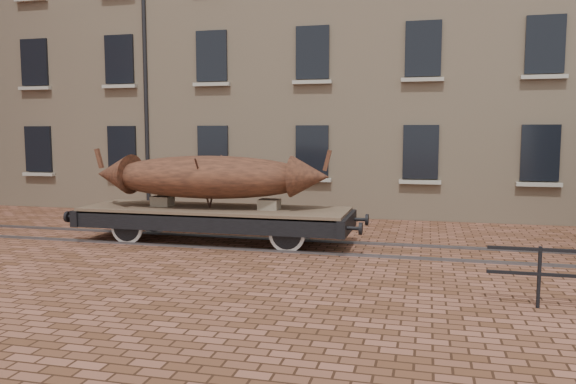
# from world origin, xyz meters

# --- Properties ---
(ground) EXTENTS (90.00, 90.00, 0.00)m
(ground) POSITION_xyz_m (0.00, 0.00, 0.00)
(ground) COLOR #52301D
(warehouse_cream) EXTENTS (40.00, 10.19, 14.00)m
(warehouse_cream) POSITION_xyz_m (3.00, 9.99, 7.00)
(warehouse_cream) COLOR tan
(warehouse_cream) RESTS_ON ground
(rail_track) EXTENTS (30.00, 1.52, 0.06)m
(rail_track) POSITION_xyz_m (0.00, 0.00, 0.03)
(rail_track) COLOR #59595E
(rail_track) RESTS_ON ground
(flatcar_wagon) EXTENTS (7.67, 2.08, 1.16)m
(flatcar_wagon) POSITION_xyz_m (-4.01, 0.00, 0.72)
(flatcar_wagon) COLOR brown
(flatcar_wagon) RESTS_ON ground
(iron_boat) EXTENTS (6.21, 2.07, 1.50)m
(iron_boat) POSITION_xyz_m (-4.15, 0.00, 1.69)
(iron_boat) COLOR brown
(iron_boat) RESTS_ON flatcar_wagon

